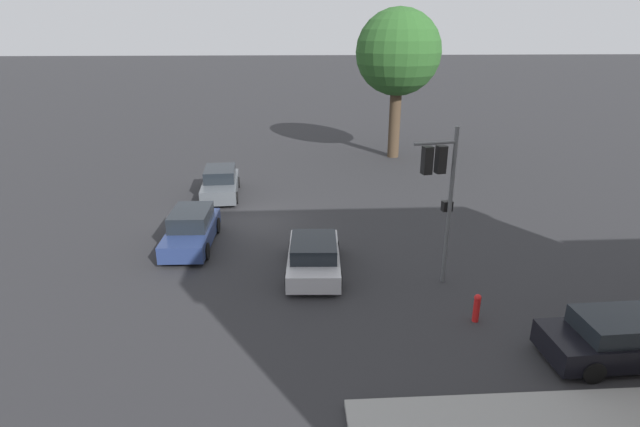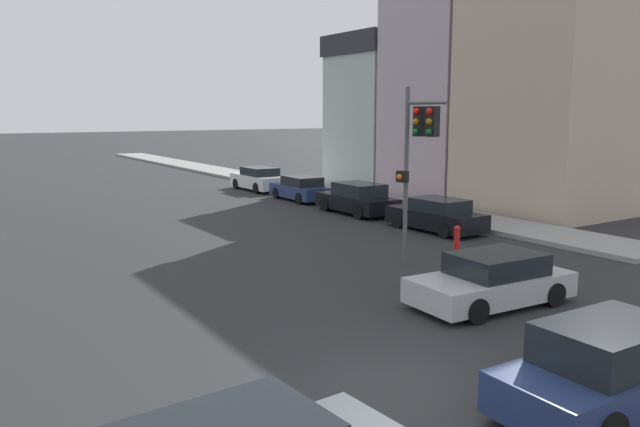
# 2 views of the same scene
# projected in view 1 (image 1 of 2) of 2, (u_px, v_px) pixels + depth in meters

# --- Properties ---
(ground_plane) EXTENTS (300.00, 300.00, 0.00)m
(ground_plane) POSITION_uv_depth(u_px,v_px,m) (255.00, 222.00, 23.16)
(ground_plane) COLOR #28282B
(street_tree) EXTENTS (5.57, 5.57, 9.76)m
(street_tree) POSITION_uv_depth(u_px,v_px,m) (398.00, 53.00, 32.46)
(street_tree) COLOR #423323
(street_tree) RESTS_ON ground_plane
(traffic_signal) EXTENTS (0.76, 1.59, 5.53)m
(traffic_signal) POSITION_uv_depth(u_px,v_px,m) (440.00, 178.00, 16.32)
(traffic_signal) COLOR #515456
(traffic_signal) RESTS_ON ground_plane
(crossing_car_0) EXTENTS (4.39, 1.89, 1.49)m
(crossing_car_0) POSITION_uv_depth(u_px,v_px,m) (192.00, 229.00, 20.46)
(crossing_car_0) COLOR navy
(crossing_car_0) RESTS_ON ground_plane
(crossing_car_1) EXTENTS (4.51, 2.08, 1.49)m
(crossing_car_1) POSITION_uv_depth(u_px,v_px,m) (220.00, 183.00, 26.56)
(crossing_car_1) COLOR #4C5156
(crossing_car_1) RESTS_ON ground_plane
(crossing_car_2) EXTENTS (4.26, 2.12, 1.31)m
(crossing_car_2) POSITION_uv_depth(u_px,v_px,m) (314.00, 256.00, 18.24)
(crossing_car_2) COLOR #B7B7BC
(crossing_car_2) RESTS_ON ground_plane
(parked_car_0) EXTENTS (1.95, 4.29, 1.34)m
(parked_car_0) POSITION_uv_depth(u_px,v_px,m) (622.00, 339.00, 13.34)
(parked_car_0) COLOR black
(parked_car_0) RESTS_ON ground_plane
(fire_hydrant) EXTENTS (0.22, 0.22, 0.92)m
(fire_hydrant) POSITION_uv_depth(u_px,v_px,m) (477.00, 307.00, 15.15)
(fire_hydrant) COLOR red
(fire_hydrant) RESTS_ON ground_plane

